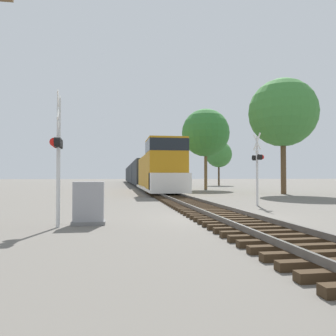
{
  "coord_description": "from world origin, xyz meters",
  "views": [
    {
      "loc": [
        -3.91,
        -12.02,
        1.57
      ],
      "look_at": [
        -1.26,
        5.28,
        2.03
      ],
      "focal_mm": 35.0,
      "sensor_mm": 36.0,
      "label": 1
    }
  ],
  "objects": [
    {
      "name": "relay_cabinet",
      "position": [
        -4.85,
        -1.04,
        0.69
      ],
      "size": [
        1.06,
        0.65,
        1.4
      ],
      "color": "slate",
      "rests_on": "ground"
    },
    {
      "name": "tree_far_right",
      "position": [
        10.82,
        15.46,
        7.33
      ],
      "size": [
        6.13,
        6.13,
        10.42
      ],
      "color": "brown",
      "rests_on": "ground"
    },
    {
      "name": "crossing_signal_near",
      "position": [
        -5.76,
        -1.53,
        2.46
      ],
      "size": [
        0.39,
        1.01,
        4.19
      ],
      "rotation": [
        0.0,
        0.0,
        -1.49
      ],
      "color": "silver",
      "rests_on": "ground"
    },
    {
      "name": "crossing_signal_far",
      "position": [
        3.53,
        4.65,
        2.36
      ],
      "size": [
        0.32,
        1.0,
        3.91
      ],
      "rotation": [
        0.0,
        0.0,
        1.57
      ],
      "color": "silver",
      "rests_on": "ground"
    },
    {
      "name": "freight_train",
      "position": [
        0.0,
        52.53,
        2.1
      ],
      "size": [
        3.11,
        82.39,
        4.69
      ],
      "color": "#B77A14",
      "rests_on": "ground"
    },
    {
      "name": "ground_plane",
      "position": [
        0.0,
        0.0,
        0.0
      ],
      "size": [
        400.0,
        400.0,
        0.0
      ],
      "primitive_type": "plane",
      "color": "#666059"
    },
    {
      "name": "tree_deep_background",
      "position": [
        13.62,
        43.38,
        5.49
      ],
      "size": [
        4.63,
        4.63,
        7.82
      ],
      "color": "#473521",
      "rests_on": "ground"
    },
    {
      "name": "rail_track_bed",
      "position": [
        0.0,
        -0.0,
        0.14
      ],
      "size": [
        2.6,
        160.0,
        0.31
      ],
      "color": "#382819",
      "rests_on": "ground"
    },
    {
      "name": "tree_mid_background",
      "position": [
        6.61,
        26.43,
        6.87
      ],
      "size": [
        5.78,
        5.78,
        9.78
      ],
      "color": "brown",
      "rests_on": "ground"
    }
  ]
}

